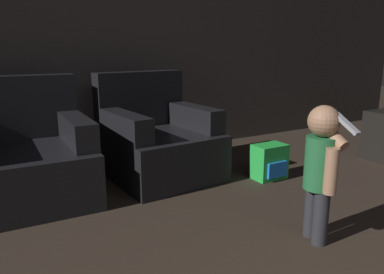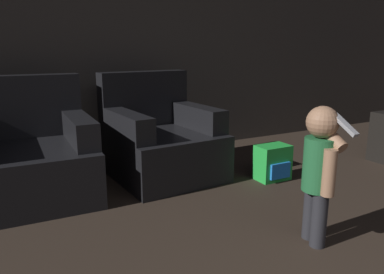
% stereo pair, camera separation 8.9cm
% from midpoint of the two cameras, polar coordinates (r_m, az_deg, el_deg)
% --- Properties ---
extents(wall_back, '(8.40, 0.05, 2.60)m').
position_cam_midpoint_polar(wall_back, '(3.83, -11.68, 16.43)').
color(wall_back, '#423D38').
rests_on(wall_back, ground_plane).
extents(armchair_left, '(0.84, 0.92, 0.88)m').
position_cam_midpoint_polar(armchair_left, '(2.99, -24.25, -2.97)').
color(armchair_left, black).
rests_on(armchair_left, ground_plane).
extents(armchair_right, '(0.88, 0.96, 0.88)m').
position_cam_midpoint_polar(armchair_right, '(3.24, -6.12, -0.63)').
color(armchair_right, black).
rests_on(armchair_right, ground_plane).
extents(person_toddler, '(0.17, 0.31, 0.79)m').
position_cam_midpoint_polar(person_toddler, '(2.17, 18.02, -3.83)').
color(person_toddler, '#28282D').
rests_on(person_toddler, ground_plane).
extents(toy_backpack, '(0.28, 0.20, 0.30)m').
position_cam_midpoint_polar(toy_backpack, '(3.22, 10.96, -3.75)').
color(toy_backpack, green).
rests_on(toy_backpack, ground_plane).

